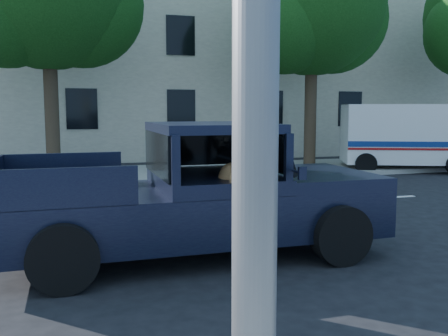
# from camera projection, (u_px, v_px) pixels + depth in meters

# --- Properties ---
(ground) EXTENTS (120.00, 120.00, 0.00)m
(ground) POSITION_uv_depth(u_px,v_px,m) (300.00, 247.00, 7.99)
(ground) COLOR black
(ground) RESTS_ON ground
(far_sidewalk) EXTENTS (60.00, 4.00, 0.15)m
(far_sidewalk) POSITION_uv_depth(u_px,v_px,m) (180.00, 173.00, 16.71)
(far_sidewalk) COLOR gray
(far_sidewalk) RESTS_ON ground
(lane_stripes) EXTENTS (21.60, 0.14, 0.01)m
(lane_stripes) POSITION_uv_depth(u_px,v_px,m) (314.00, 202.00, 11.80)
(lane_stripes) COLOR silver
(lane_stripes) RESTS_ON ground
(street_tree_mid) EXTENTS (6.00, 5.20, 8.60)m
(street_tree_mid) POSITION_uv_depth(u_px,v_px,m) (313.00, 11.00, 17.92)
(street_tree_mid) COLOR #332619
(street_tree_mid) RESTS_ON ground
(building_main) EXTENTS (26.00, 6.00, 9.00)m
(building_main) POSITION_uv_depth(u_px,v_px,m) (208.00, 61.00, 24.00)
(building_main) COLOR beige
(building_main) RESTS_ON ground
(pickup_truck) EXTENTS (5.56, 2.84, 1.99)m
(pickup_truck) POSITION_uv_depth(u_px,v_px,m) (188.00, 212.00, 7.43)
(pickup_truck) COLOR black
(pickup_truck) RESTS_ON ground
(mail_truck) EXTENTS (4.72, 3.47, 2.35)m
(mail_truck) POSITION_uv_depth(u_px,v_px,m) (402.00, 142.00, 17.61)
(mail_truck) COLOR silver
(mail_truck) RESTS_ON ground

